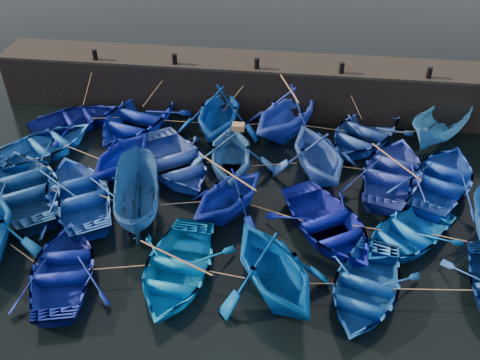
# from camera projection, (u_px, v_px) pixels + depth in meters

# --- Properties ---
(ground) EXTENTS (120.00, 120.00, 0.00)m
(ground) POSITION_uv_depth(u_px,v_px,m) (229.00, 247.00, 19.54)
(ground) COLOR black
(ground) RESTS_ON ground
(quay_wall) EXTENTS (26.00, 2.50, 2.50)m
(quay_wall) POSITION_uv_depth(u_px,v_px,m) (258.00, 86.00, 27.10)
(quay_wall) COLOR black
(quay_wall) RESTS_ON ground
(quay_top) EXTENTS (26.00, 2.50, 0.12)m
(quay_top) POSITION_uv_depth(u_px,v_px,m) (259.00, 62.00, 26.31)
(quay_top) COLOR black
(quay_top) RESTS_ON quay_wall
(bollard_0) EXTENTS (0.24, 0.24, 0.50)m
(bollard_0) POSITION_uv_depth(u_px,v_px,m) (95.00, 55.00, 26.21)
(bollard_0) COLOR black
(bollard_0) RESTS_ON quay_top
(bollard_1) EXTENTS (0.24, 0.24, 0.50)m
(bollard_1) POSITION_uv_depth(u_px,v_px,m) (175.00, 59.00, 25.81)
(bollard_1) COLOR black
(bollard_1) RESTS_ON quay_top
(bollard_2) EXTENTS (0.24, 0.24, 0.50)m
(bollard_2) POSITION_uv_depth(u_px,v_px,m) (257.00, 63.00, 25.41)
(bollard_2) COLOR black
(bollard_2) RESTS_ON quay_top
(bollard_3) EXTENTS (0.24, 0.24, 0.50)m
(bollard_3) POSITION_uv_depth(u_px,v_px,m) (342.00, 68.00, 25.01)
(bollard_3) COLOR black
(bollard_3) RESTS_ON quay_top
(bollard_4) EXTENTS (0.24, 0.24, 0.50)m
(bollard_4) POSITION_uv_depth(u_px,v_px,m) (429.00, 73.00, 24.61)
(bollard_4) COLOR black
(bollard_4) RESTS_ON quay_top
(boat_0) EXTENTS (5.30, 5.08, 0.90)m
(boat_0) POSITION_uv_depth(u_px,v_px,m) (75.00, 119.00, 26.01)
(boat_0) COLOR #050E72
(boat_0) RESTS_ON ground
(boat_1) EXTENTS (5.44, 6.59, 1.19)m
(boat_1) POSITION_uv_depth(u_px,v_px,m) (136.00, 118.00, 25.82)
(boat_1) COLOR #0B2094
(boat_1) RESTS_ON ground
(boat_2) EXTENTS (4.15, 4.77, 2.45)m
(boat_2) POSITION_uv_depth(u_px,v_px,m) (219.00, 112.00, 25.04)
(boat_2) COLOR #073E9C
(boat_2) RESTS_ON ground
(boat_3) EXTENTS (5.95, 6.16, 2.48)m
(boat_3) POSITION_uv_depth(u_px,v_px,m) (287.00, 112.00, 25.00)
(boat_3) COLOR blue
(boat_3) RESTS_ON ground
(boat_4) EXTENTS (5.80, 6.35, 1.08)m
(boat_4) POSITION_uv_depth(u_px,v_px,m) (363.00, 132.00, 24.87)
(boat_4) COLOR navy
(boat_4) RESTS_ON ground
(boat_5) EXTENTS (4.09, 4.71, 1.77)m
(boat_5) POSITION_uv_depth(u_px,v_px,m) (441.00, 126.00, 24.66)
(boat_5) COLOR #3072BC
(boat_5) RESTS_ON ground
(boat_6) EXTENTS (5.47, 5.70, 0.96)m
(boat_6) POSITION_uv_depth(u_px,v_px,m) (45.00, 145.00, 24.12)
(boat_6) COLOR blue
(boat_6) RESTS_ON ground
(boat_7) EXTENTS (4.33, 4.64, 1.97)m
(boat_7) POSITION_uv_depth(u_px,v_px,m) (122.00, 154.00, 22.67)
(boat_7) COLOR #081698
(boat_7) RESTS_ON ground
(boat_8) EXTENTS (5.94, 6.33, 1.07)m
(boat_8) POSITION_uv_depth(u_px,v_px,m) (175.00, 161.00, 23.01)
(boat_8) COLOR blue
(boat_8) RESTS_ON ground
(boat_9) EXTENTS (4.29, 4.83, 2.32)m
(boat_9) POSITION_uv_depth(u_px,v_px,m) (231.00, 152.00, 22.43)
(boat_9) COLOR #1F528E
(boat_9) RESTS_ON ground
(boat_10) EXTENTS (5.14, 5.49, 2.33)m
(boat_10) POSITION_uv_depth(u_px,v_px,m) (319.00, 153.00, 22.40)
(boat_10) COLOR #254CAE
(boat_10) RESTS_ON ground
(boat_11) EXTENTS (4.94, 5.97, 1.07)m
(boat_11) POSITION_uv_depth(u_px,v_px,m) (393.00, 172.00, 22.35)
(boat_11) COLOR #1F3199
(boat_11) RESTS_ON ground
(boat_12) EXTENTS (5.42, 6.14, 1.06)m
(boat_12) POSITION_uv_depth(u_px,v_px,m) (443.00, 179.00, 21.99)
(boat_12) COLOR #0E34A6
(boat_12) RESTS_ON ground
(boat_13) EXTENTS (6.30, 6.67, 1.13)m
(boat_13) POSITION_uv_depth(u_px,v_px,m) (27.00, 186.00, 21.53)
(boat_13) COLOR navy
(boat_13) RESTS_ON ground
(boat_14) EXTENTS (5.92, 6.38, 1.08)m
(boat_14) POSITION_uv_depth(u_px,v_px,m) (78.00, 193.00, 21.21)
(boat_14) COLOR blue
(boat_14) RESTS_ON ground
(boat_15) EXTENTS (2.81, 4.89, 1.78)m
(boat_15) POSITION_uv_depth(u_px,v_px,m) (136.00, 196.00, 20.51)
(boat_15) COLOR navy
(boat_15) RESTS_ON ground
(boat_16) EXTENTS (4.85, 4.99, 2.00)m
(boat_16) POSITION_uv_depth(u_px,v_px,m) (228.00, 194.00, 20.43)
(boat_16) COLOR #0C1F99
(boat_16) RESTS_ON ground
(boat_17) EXTENTS (5.61, 6.08, 1.03)m
(boat_17) POSITION_uv_depth(u_px,v_px,m) (328.00, 224.00, 19.80)
(boat_17) COLOR #071092
(boat_17) RESTS_ON ground
(boat_18) EXTENTS (5.26, 5.28, 0.90)m
(boat_18) POSITION_uv_depth(u_px,v_px,m) (406.00, 234.00, 19.45)
(boat_18) COLOR blue
(boat_18) RESTS_ON ground
(boat_21) EXTENTS (4.24, 5.17, 0.94)m
(boat_21) POSITION_uv_depth(u_px,v_px,m) (64.00, 269.00, 18.04)
(boat_21) COLOR navy
(boat_21) RESTS_ON ground
(boat_22) EXTENTS (3.76, 5.02, 0.99)m
(boat_22) POSITION_uv_depth(u_px,v_px,m) (177.00, 269.00, 18.02)
(boat_22) COLOR blue
(boat_22) RESTS_ON ground
(boat_23) EXTENTS (5.75, 5.95, 2.40)m
(boat_23) POSITION_uv_depth(u_px,v_px,m) (273.00, 267.00, 17.12)
(boat_23) COLOR #004AA4
(boat_23) RESTS_ON ground
(boat_24) EXTENTS (4.37, 5.25, 0.94)m
(boat_24) POSITION_uv_depth(u_px,v_px,m) (365.00, 288.00, 17.37)
(boat_24) COLOR #0F489E
(boat_24) RESTS_ON ground
(wooden_crate) EXTENTS (0.50, 0.39, 0.24)m
(wooden_crate) POSITION_uv_depth(u_px,v_px,m) (238.00, 127.00, 21.63)
(wooden_crate) COLOR olive
(wooden_crate) RESTS_ON boat_9
(mooring_ropes) EXTENTS (17.45, 11.74, 2.10)m
(mooring_ropes) POSITION_uv_depth(u_px,v_px,m) (247.00, 153.00, 22.91)
(mooring_ropes) COLOR tan
(mooring_ropes) RESTS_ON ground
(loose_oars) EXTENTS (10.08, 11.86, 1.55)m
(loose_oars) POSITION_uv_depth(u_px,v_px,m) (279.00, 163.00, 20.94)
(loose_oars) COLOR #99724C
(loose_oars) RESTS_ON ground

